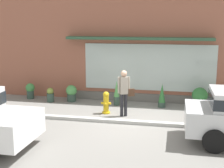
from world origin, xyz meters
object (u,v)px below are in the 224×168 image
object	(u,v)px
fire_hydrant	(106,103)
potted_plant_window_left	(162,96)
potted_plant_trailing_edge	(200,97)
potted_plant_low_front	(50,95)
potted_plant_by_entrance	(30,90)
potted_plant_doorstep	(222,98)
potted_plant_window_center	(71,93)
pedestrian_with_handbag	(124,90)
potted_plant_near_hydrant	(117,93)

from	to	relation	value
fire_hydrant	potted_plant_window_left	size ratio (longest dim) A/B	0.87
potted_plant_window_left	potted_plant_trailing_edge	bearing A→B (deg)	6.48
potted_plant_low_front	potted_plant_by_entrance	distance (m)	1.22
potted_plant_low_front	potted_plant_doorstep	distance (m)	7.38
potted_plant_window_center	potted_plant_by_entrance	world-z (taller)	potted_plant_window_center
fire_hydrant	potted_plant_window_left	xyz separation A→B (m)	(2.09, 1.34, 0.05)
potted_plant_window_center	potted_plant_window_left	distance (m)	4.02
potted_plant_low_front	pedestrian_with_handbag	bearing A→B (deg)	-22.08
pedestrian_with_handbag	potted_plant_window_center	bearing A→B (deg)	126.61
potted_plant_doorstep	potted_plant_low_front	bearing A→B (deg)	-176.40
pedestrian_with_handbag	potted_plant_doorstep	distance (m)	4.29
potted_plant_window_left	potted_plant_doorstep	bearing A→B (deg)	8.33
fire_hydrant	potted_plant_window_center	bearing A→B (deg)	142.01
pedestrian_with_handbag	potted_plant_by_entrance	world-z (taller)	pedestrian_with_handbag
potted_plant_near_hydrant	potted_plant_low_front	bearing A→B (deg)	-179.28
potted_plant_window_center	potted_plant_window_left	xyz separation A→B (m)	(4.01, -0.17, 0.08)
fire_hydrant	potted_plant_trailing_edge	bearing A→B (deg)	22.63
fire_hydrant	potted_plant_by_entrance	world-z (taller)	fire_hydrant
potted_plant_near_hydrant	potted_plant_by_entrance	xyz separation A→B (m)	(-4.15, 0.35, -0.12)
potted_plant_near_hydrant	potted_plant_window_center	world-z (taller)	potted_plant_near_hydrant
fire_hydrant	potted_plant_near_hydrant	world-z (taller)	potted_plant_near_hydrant
pedestrian_with_handbag	potted_plant_window_left	world-z (taller)	pedestrian_with_handbag
potted_plant_window_center	pedestrian_with_handbag	bearing A→B (deg)	-32.70
fire_hydrant	potted_plant_trailing_edge	world-z (taller)	fire_hydrant
pedestrian_with_handbag	potted_plant_window_left	distance (m)	2.12
fire_hydrant	potted_plant_window_center	size ratio (longest dim) A/B	1.18
potted_plant_near_hydrant	potted_plant_window_center	distance (m)	2.12
potted_plant_doorstep	potted_plant_by_entrance	bearing A→B (deg)	-179.51
fire_hydrant	potted_plant_window_left	world-z (taller)	potted_plant_window_left
pedestrian_with_handbag	potted_plant_near_hydrant	bearing A→B (deg)	90.42
potted_plant_window_center	potted_plant_by_entrance	bearing A→B (deg)	176.64
potted_plant_trailing_edge	potted_plant_window_left	xyz separation A→B (m)	(-1.53, -0.17, 0.00)
potted_plant_window_center	potted_plant_window_left	size ratio (longest dim) A/B	0.74
potted_plant_trailing_edge	potted_plant_doorstep	world-z (taller)	potted_plant_trailing_edge
fire_hydrant	pedestrian_with_handbag	xyz separation A→B (m)	(0.75, -0.22, 0.59)
potted_plant_low_front	potted_plant_trailing_edge	bearing A→B (deg)	2.47
potted_plant_trailing_edge	potted_plant_window_center	bearing A→B (deg)	-179.91
pedestrian_with_handbag	potted_plant_by_entrance	xyz separation A→B (m)	(-4.72, 1.84, -0.63)
potted_plant_trailing_edge	potted_plant_doorstep	size ratio (longest dim) A/B	1.05
pedestrian_with_handbag	potted_plant_near_hydrant	xyz separation A→B (m)	(-0.57, 1.49, -0.51)
potted_plant_near_hydrant	pedestrian_with_handbag	bearing A→B (deg)	-68.89
potted_plant_near_hydrant	potted_plant_doorstep	size ratio (longest dim) A/B	1.30
potted_plant_window_left	potted_plant_window_center	bearing A→B (deg)	177.64
pedestrian_with_handbag	potted_plant_window_center	distance (m)	3.24
pedestrian_with_handbag	potted_plant_trailing_edge	xyz separation A→B (m)	(2.87, 1.73, -0.55)
pedestrian_with_handbag	potted_plant_by_entrance	bearing A→B (deg)	138.03
potted_plant_window_center	potted_plant_window_left	bearing A→B (deg)	-2.36
potted_plant_near_hydrant	potted_plant_trailing_edge	xyz separation A→B (m)	(3.44, 0.24, -0.03)
potted_plant_near_hydrant	potted_plant_window_center	xyz separation A→B (m)	(-2.10, 0.23, -0.12)
potted_plant_window_center	potted_plant_by_entrance	size ratio (longest dim) A/B	1.03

